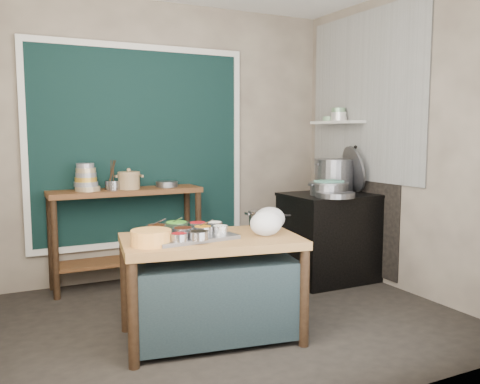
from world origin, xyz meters
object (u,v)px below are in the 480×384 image
condiment_tray (189,236)px  stove_block (331,238)px  ceramic_crock (129,181)px  back_counter (127,237)px  utensil_cup (113,185)px  yellow_basin (151,238)px  stock_pot (334,175)px  saucepan (262,218)px  steamer (329,189)px  prep_table (211,288)px

condiment_tray → stove_block: bearing=23.9°
ceramic_crock → back_counter: bearing=120.1°
utensil_cup → ceramic_crock: size_ratio=0.66×
back_counter → stove_block: bearing=-21.0°
condiment_tray → yellow_basin: size_ratio=2.21×
stock_pot → stove_block: bearing=-132.0°
stove_block → utensil_cup: size_ratio=6.16×
stove_block → ceramic_crock: ceramic_crock is taller
saucepan → utensil_cup: utensil_cup is taller
back_counter → steamer: 2.03m
utensil_cup → stock_pot: size_ratio=0.34×
back_counter → steamer: bearing=-24.2°
condiment_tray → steamer: size_ratio=1.50×
utensil_cup → steamer: bearing=-21.9°
condiment_tray → saucepan: saucepan is taller
yellow_basin → saucepan: (1.00, 0.29, 0.01)m
back_counter → stock_pot: 2.21m
yellow_basin → utensil_cup: (0.11, 1.61, 0.19)m
utensil_cup → stock_pot: bearing=-13.3°
stove_block → stock_pot: stock_pot is taller
ceramic_crock → saucepan: bearing=-61.1°
prep_table → ceramic_crock: (-0.19, 1.54, 0.65)m
stove_block → utensil_cup: bearing=161.0°
prep_table → condiment_tray: size_ratio=2.12×
stove_block → condiment_tray: 2.04m
utensil_cup → condiment_tray: bearing=-82.7°
stove_block → condiment_tray: (-1.84, -0.82, 0.34)m
prep_table → stove_block: bearing=36.3°
back_counter → stove_block: (1.90, -0.73, -0.05)m
prep_table → back_counter: back_counter is taller
prep_table → utensil_cup: 1.70m
saucepan → stove_block: bearing=37.0°
saucepan → ceramic_crock: size_ratio=1.03×
condiment_tray → utensil_cup: (-0.19, 1.52, 0.23)m
stove_block → utensil_cup: utensil_cup is taller
stove_block → condiment_tray: size_ratio=1.52×
stove_block → saucepan: size_ratio=3.97×
stove_block → stock_pot: (0.16, 0.18, 0.62)m
stove_block → ceramic_crock: bearing=159.8°
utensil_cup → stock_pot: 2.26m
stock_pot → steamer: (-0.26, -0.26, -0.10)m
ceramic_crock → steamer: (1.78, -0.77, -0.08)m
back_counter → condiment_tray: 1.57m
yellow_basin → utensil_cup: bearing=86.0°
prep_table → yellow_basin: 0.63m
saucepan → steamer: steamer is taller
yellow_basin → steamer: 2.22m
stove_block → yellow_basin: 2.36m
prep_table → condiment_tray: (-0.15, 0.03, 0.39)m
yellow_basin → saucepan: bearing=16.0°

